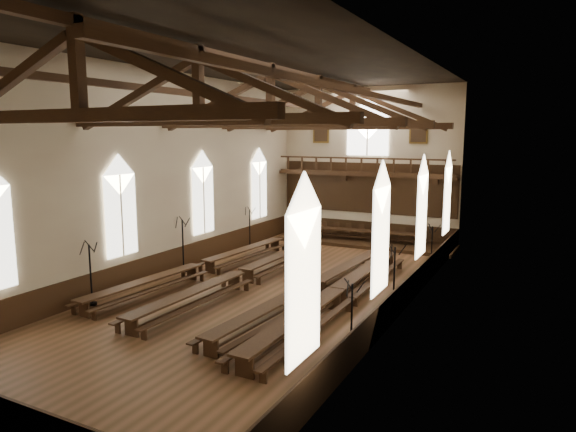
% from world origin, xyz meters
% --- Properties ---
extents(ground, '(26.00, 26.00, 0.00)m').
position_xyz_m(ground, '(0.00, 0.00, 0.00)').
color(ground, brown).
rests_on(ground, ground).
extents(room_walls, '(26.00, 26.00, 26.00)m').
position_xyz_m(room_walls, '(0.00, 0.00, 6.46)').
color(room_walls, beige).
rests_on(room_walls, ground).
extents(wainscot_band, '(12.00, 26.00, 1.20)m').
position_xyz_m(wainscot_band, '(0.00, 0.00, 0.60)').
color(wainscot_band, '#362010').
rests_on(wainscot_band, ground).
extents(side_windows, '(11.85, 19.80, 4.50)m').
position_xyz_m(side_windows, '(-0.00, -0.00, 3.74)').
color(side_windows, white).
rests_on(side_windows, room_walls).
extents(end_window, '(2.80, 0.12, 3.80)m').
position_xyz_m(end_window, '(0.00, 12.90, 7.22)').
color(end_window, white).
rests_on(end_window, room_walls).
extents(minstrels_gallery, '(11.80, 1.24, 3.70)m').
position_xyz_m(minstrels_gallery, '(0.00, 12.66, 3.91)').
color(minstrels_gallery, '#3A2412').
rests_on(minstrels_gallery, room_walls).
extents(portraits, '(7.75, 0.09, 1.45)m').
position_xyz_m(portraits, '(0.00, 12.90, 7.10)').
color(portraits, brown).
rests_on(portraits, room_walls).
extents(roof_trusses, '(11.70, 25.70, 2.80)m').
position_xyz_m(roof_trusses, '(0.00, -0.00, 8.22)').
color(roof_trusses, '#3A2412').
rests_on(roof_trusses, room_walls).
extents(refectory_row_a, '(1.93, 14.21, 0.72)m').
position_xyz_m(refectory_row_a, '(-4.19, 0.42, 0.53)').
color(refectory_row_a, '#3A2412').
rests_on(refectory_row_a, ground).
extents(refectory_row_b, '(1.66, 14.38, 0.74)m').
position_xyz_m(refectory_row_b, '(-1.56, -0.06, 0.54)').
color(refectory_row_b, '#3A2412').
rests_on(refectory_row_b, ground).
extents(refectory_row_c, '(1.91, 14.28, 0.73)m').
position_xyz_m(refectory_row_c, '(2.21, -0.28, 0.53)').
color(refectory_row_c, '#3A2412').
rests_on(refectory_row_c, ground).
extents(refectory_row_d, '(1.62, 14.71, 0.78)m').
position_xyz_m(refectory_row_d, '(3.45, -0.71, 0.57)').
color(refectory_row_d, '#3A2412').
rests_on(refectory_row_d, ground).
extents(dais, '(11.40, 3.03, 0.20)m').
position_xyz_m(dais, '(0.42, 11.40, 0.10)').
color(dais, '#362010').
rests_on(dais, ground).
extents(high_table, '(7.42, 1.37, 0.69)m').
position_xyz_m(high_table, '(0.42, 11.40, 0.79)').
color(high_table, '#3A2412').
rests_on(high_table, dais).
extents(high_chairs, '(6.72, 0.42, 0.91)m').
position_xyz_m(high_chairs, '(0.42, 12.12, 0.70)').
color(high_chairs, '#3A2412').
rests_on(high_chairs, dais).
extents(candelabrum_left_near, '(0.80, 0.79, 2.69)m').
position_xyz_m(candelabrum_left_near, '(-5.55, -5.16, 0.82)').
color(candelabrum_left_near, black).
rests_on(candelabrum_left_near, ground).
extents(candelabrum_left_mid, '(0.78, 0.87, 2.85)m').
position_xyz_m(candelabrum_left_mid, '(-5.55, 0.74, 0.86)').
color(candelabrum_left_mid, black).
rests_on(candelabrum_left_mid, ground).
extents(candelabrum_left_far, '(0.68, 0.78, 2.54)m').
position_xyz_m(candelabrum_left_far, '(-5.55, 7.20, 0.77)').
color(candelabrum_left_far, black).
rests_on(candelabrum_left_far, ground).
extents(candelabrum_right_near, '(0.73, 0.72, 2.44)m').
position_xyz_m(candelabrum_right_near, '(5.55, -4.73, 0.74)').
color(candelabrum_right_near, black).
rests_on(candelabrum_right_near, ground).
extents(candelabrum_right_mid, '(0.80, 0.79, 2.68)m').
position_xyz_m(candelabrum_right_mid, '(5.55, 0.12, 0.81)').
color(candelabrum_right_mid, black).
rests_on(candelabrum_right_mid, ground).
extents(candelabrum_right_far, '(0.67, 0.72, 2.36)m').
position_xyz_m(candelabrum_right_far, '(5.55, 7.21, 0.72)').
color(candelabrum_right_far, black).
rests_on(candelabrum_right_far, ground).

